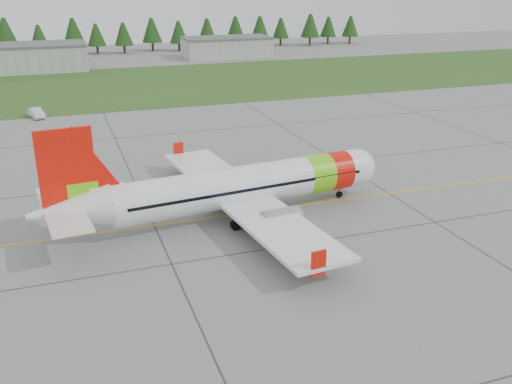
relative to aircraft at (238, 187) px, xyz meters
name	(u,v)px	position (x,y,z in m)	size (l,w,h in m)	color
ground	(340,238)	(7.02, -7.54, -2.99)	(320.00, 320.00, 0.00)	gray
aircraft	(238,187)	(0.00, 0.00, 0.00)	(34.22, 31.72, 10.37)	white
service_van	(35,103)	(-18.54, 49.67, -0.57)	(1.69, 1.59, 4.84)	silver
grass_strip	(164,83)	(7.02, 74.46, -2.98)	(320.00, 50.00, 0.03)	#30561E
taxi_guideline	(303,205)	(7.02, 0.46, -2.98)	(120.00, 0.25, 0.02)	gold
hangar_west	(17,59)	(-22.98, 102.46, 0.01)	(32.00, 14.00, 6.00)	#A8A8A3
hangar_east	(227,48)	(32.02, 110.46, -0.39)	(24.00, 12.00, 5.20)	#A8A8A3
treeline	(127,35)	(7.02, 130.46, 2.01)	(160.00, 8.00, 10.00)	#1C3F14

